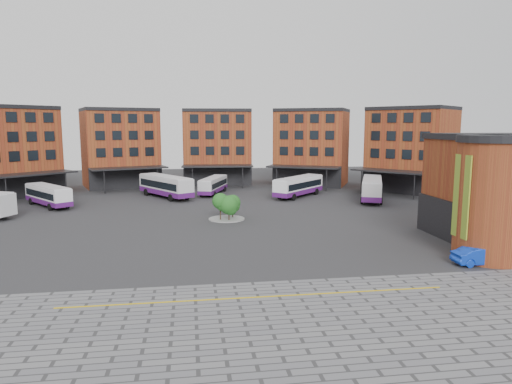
{
  "coord_description": "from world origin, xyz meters",
  "views": [
    {
      "loc": [
        -2.37,
        -42.79,
        11.36
      ],
      "look_at": [
        4.96,
        7.32,
        4.0
      ],
      "focal_mm": 32.0,
      "sensor_mm": 36.0,
      "label": 1
    }
  ],
  "objects": [
    {
      "name": "bus_d",
      "position": [
        1.49,
        33.39,
        1.52
      ],
      "size": [
        5.45,
        10.16,
        2.81
      ],
      "rotation": [
        0.0,
        0.0,
        -0.34
      ],
      "color": "silver",
      "rests_on": "ground"
    },
    {
      "name": "tree_island",
      "position": [
        2.14,
        11.55,
        1.84
      ],
      "size": [
        4.4,
        4.4,
        3.36
      ],
      "color": "gray",
      "rests_on": "ground"
    },
    {
      "name": "bus_e",
      "position": [
        14.98,
        28.31,
        1.75
      ],
      "size": [
        9.88,
        10.12,
        3.24
      ],
      "rotation": [
        0.0,
        0.0,
        -0.77
      ],
      "color": "white",
      "rests_on": "ground"
    },
    {
      "name": "yellow_line",
      "position": [
        2.0,
        -14.0,
        0.03
      ],
      "size": [
        26.0,
        0.15,
        0.02
      ],
      "primitive_type": "cube",
      "color": "gold",
      "rests_on": "paving_zone"
    },
    {
      "name": "bus_b",
      "position": [
        -22.33,
        24.66,
        1.63
      ],
      "size": [
        8.44,
        9.94,
        3.0
      ],
      "rotation": [
        0.0,
        0.0,
        0.66
      ],
      "color": "white",
      "rests_on": "ground"
    },
    {
      "name": "bus_f",
      "position": [
        25.31,
        23.24,
        1.86
      ],
      "size": [
        7.3,
        12.3,
        3.43
      ],
      "rotation": [
        0.0,
        0.0,
        -0.4
      ],
      "color": "silver",
      "rests_on": "ground"
    },
    {
      "name": "bus_c",
      "position": [
        -6.24,
        30.54,
        1.89
      ],
      "size": [
        9.07,
        12.0,
        3.5
      ],
      "rotation": [
        0.0,
        0.0,
        0.57
      ],
      "color": "silver",
      "rests_on": "ground"
    },
    {
      "name": "main_building",
      "position": [
        -4.77,
        38.25,
        7.23
      ],
      "size": [
        94.14,
        42.48,
        14.6
      ],
      "color": "brown",
      "rests_on": "ground"
    },
    {
      "name": "paving_zone",
      "position": [
        2.0,
        -22.0,
        0.01
      ],
      "size": [
        50.0,
        22.0,
        0.02
      ],
      "primitive_type": "cube",
      "color": "slate",
      "rests_on": "ground"
    },
    {
      "name": "ground",
      "position": [
        0.0,
        0.0,
        0.0
      ],
      "size": [
        160.0,
        160.0,
        0.0
      ],
      "primitive_type": "plane",
      "color": "#28282B",
      "rests_on": "ground"
    },
    {
      "name": "blue_car",
      "position": [
        21.24,
        -9.47,
        0.76
      ],
      "size": [
        4.61,
        1.64,
        1.51
      ],
      "primitive_type": "imported",
      "rotation": [
        0.0,
        0.0,
        1.56
      ],
      "color": "#0E33B6",
      "rests_on": "ground"
    }
  ]
}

